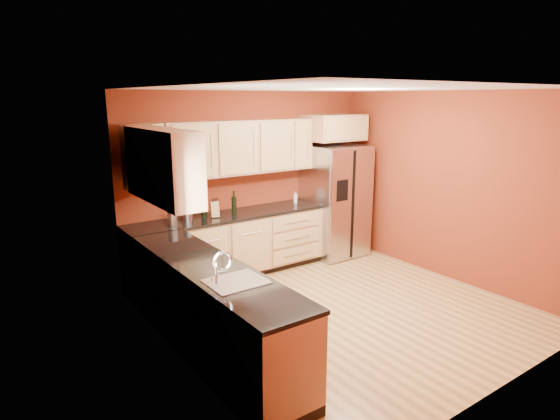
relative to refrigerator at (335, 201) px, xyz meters
The scene contains 23 objects.
floor 2.29m from the refrigerator, 129.72° to the right, with size 4.00×4.00×0.00m, color #9D733D.
ceiling 2.72m from the refrigerator, 129.72° to the right, with size 4.00×4.00×0.00m, color white.
wall_back 1.46m from the refrigerator, 164.48° to the left, with size 4.00×0.04×2.60m, color maroon.
wall_front 3.89m from the refrigerator, 110.43° to the right, with size 4.00×0.04×2.60m, color maroon.
wall_left 3.75m from the refrigerator, 154.12° to the right, with size 0.04×4.00×2.60m, color maroon.
wall_right 1.80m from the refrigerator, 68.20° to the right, with size 0.04×4.00×2.60m, color maroon.
base_cabinets_back 1.95m from the refrigerator, behind, with size 2.90×0.60×0.88m, color #9D6D4C.
base_cabinets_left 3.49m from the refrigerator, 151.95° to the right, with size 0.60×2.80×0.88m, color #9D6D4C.
countertop_back 1.90m from the refrigerator, behind, with size 2.90×0.62×0.04m, color black.
countertop_left 3.45m from the refrigerator, 151.87° to the right, with size 0.62×2.80×0.04m, color black.
upper_cabinets_back 1.87m from the refrigerator, behind, with size 2.30×0.33×0.75m, color #9D6D4C.
upper_cabinets_left 3.44m from the refrigerator, 164.22° to the right, with size 0.33×1.35×0.75m, color #9D6D4C.
corner_upper_cabinet 3.16m from the refrigerator, behind, with size 0.62×0.33×0.75m, color #9D6D4C.
over_fridge_cabinet 1.16m from the refrigerator, 90.00° to the left, with size 0.92×0.60×0.40m, color #9D6D4C.
refrigerator is the anchor object (origin of this frame).
window 4.01m from the refrigerator, 147.46° to the right, with size 0.03×0.90×1.00m, color white.
sink_faucet 3.71m from the refrigerator, 145.05° to the right, with size 0.50×0.42×0.30m, color white, non-canonical shape.
canister_left 2.76m from the refrigerator, behind, with size 0.12×0.12×0.20m, color #B3B3B8.
canister_right 2.51m from the refrigerator, behind, with size 0.13×0.13×0.21m, color #B3B3B8.
wine_bottle_a 1.80m from the refrigerator, behind, with size 0.07×0.07×0.32m, color black, non-canonical shape.
wine_bottle_b 2.26m from the refrigerator, behind, with size 0.08×0.08×0.34m, color black, non-canonical shape.
knife_block 2.12m from the refrigerator, behind, with size 0.11×0.10×0.21m, color tan.
soap_dispenser 0.73m from the refrigerator, behind, with size 0.06×0.06×0.18m, color silver.
Camera 1 is at (-3.59, -3.87, 2.50)m, focal length 30.00 mm.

